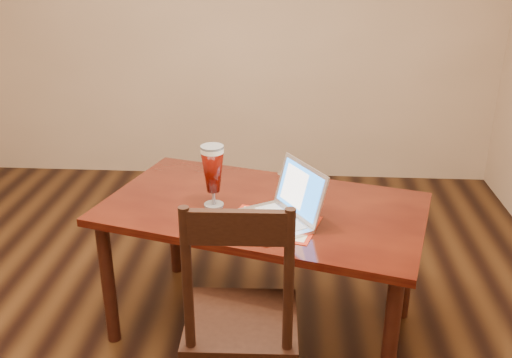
{
  "coord_description": "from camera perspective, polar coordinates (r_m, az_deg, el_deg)",
  "views": [
    {
      "loc": [
        0.56,
        -2.22,
        1.95
      ],
      "look_at": [
        0.4,
        0.18,
        0.93
      ],
      "focal_mm": 40.0,
      "sensor_mm": 36.0,
      "label": 1
    }
  ],
  "objects": [
    {
      "name": "dining_chair",
      "position": [
        2.4,
        -1.53,
        -13.97
      ],
      "size": [
        0.47,
        0.45,
        1.09
      ],
      "rotation": [
        0.0,
        0.0,
        0.03
      ],
      "color": "black",
      "rests_on": "ground"
    },
    {
      "name": "dining_table",
      "position": [
        2.85,
        0.57,
        -4.03
      ],
      "size": [
        1.74,
        1.27,
        1.04
      ],
      "rotation": [
        0.0,
        0.0,
        -0.28
      ],
      "color": "#4D150A",
      "rests_on": "ground"
    }
  ]
}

